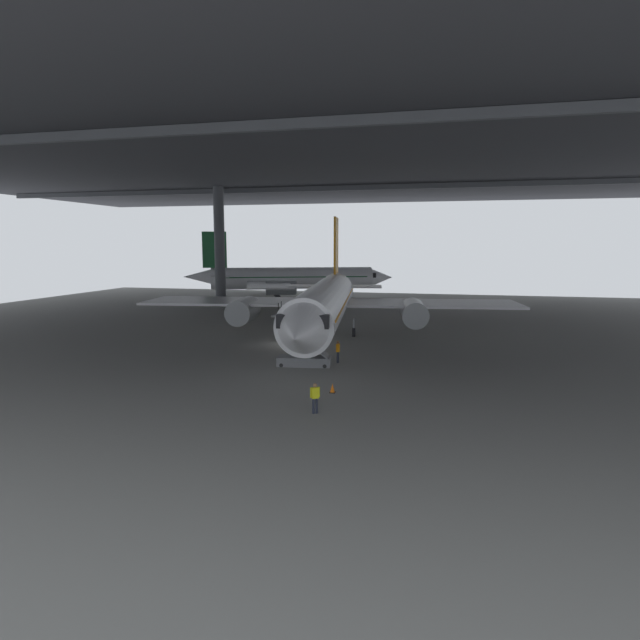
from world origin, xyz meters
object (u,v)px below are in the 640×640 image
at_px(airplane_main, 325,303).
at_px(crew_worker_near_nose, 315,396).
at_px(airplane_distant, 289,278).
at_px(traffic_cone_orange, 332,388).
at_px(boarding_stairs, 303,356).
at_px(crew_worker_by_stairs, 338,350).

bearing_deg(airplane_main, crew_worker_near_nose, -78.34).
distance_m(airplane_main, airplane_distant, 41.44).
distance_m(crew_worker_near_nose, traffic_cone_orange, 4.31).
xyz_separation_m(boarding_stairs, airplane_distant, (-16.22, 49.46, 2.67)).
height_order(crew_worker_near_nose, airplane_distant, airplane_distant).
xyz_separation_m(crew_worker_near_nose, traffic_cone_orange, (0.04, 4.26, -0.68)).
bearing_deg(crew_worker_near_nose, boarding_stairs, 108.57).
relative_size(airplane_main, crew_worker_by_stairs, 22.71).
height_order(airplane_main, airplane_distant, airplane_main).
bearing_deg(crew_worker_by_stairs, airplane_main, 108.69).
height_order(crew_worker_near_nose, traffic_cone_orange, crew_worker_near_nose).
xyz_separation_m(boarding_stairs, crew_worker_by_stairs, (2.36, 1.55, 0.26)).
bearing_deg(boarding_stairs, traffic_cone_orange, -61.16).
bearing_deg(boarding_stairs, crew_worker_by_stairs, 33.25).
bearing_deg(airplane_distant, crew_worker_by_stairs, -68.80).
relative_size(airplane_distant, traffic_cone_orange, 57.61).
distance_m(crew_worker_near_nose, crew_worker_by_stairs, 12.72).
height_order(boarding_stairs, crew_worker_by_stairs, boarding_stairs).
bearing_deg(crew_worker_near_nose, crew_worker_by_stairs, 96.17).
bearing_deg(crew_worker_near_nose, airplane_main, 101.66).
relative_size(airplane_main, crew_worker_near_nose, 23.47).
distance_m(boarding_stairs, airplane_distant, 52.12).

